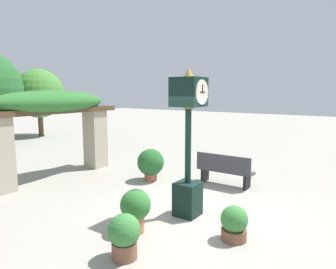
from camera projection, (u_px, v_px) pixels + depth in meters
The scene contains 8 objects.
ground_plane at pixel (194, 214), 6.39m from camera, with size 60.00×60.00×0.00m, color gray.
pedestal_clock at pixel (188, 139), 6.11m from camera, with size 0.58×0.63×3.06m.
pergola at pixel (52, 115), 8.82m from camera, with size 4.42×1.18×2.63m.
potted_plant_near_left at pixel (136, 208), 5.50m from camera, with size 0.57×0.57×0.81m.
potted_plant_near_right at pixel (234, 223), 5.24m from camera, with size 0.48×0.48×0.62m.
potted_plant_far_left at pixel (124, 235), 4.64m from camera, with size 0.52×0.52×0.72m.
potted_plant_far_right at pixel (151, 163), 8.75m from camera, with size 0.78×0.78×0.94m.
park_bench at pixel (224, 170), 8.28m from camera, with size 0.42×1.58×0.89m.
Camera 1 is at (-5.33, -2.98, 2.59)m, focal length 32.00 mm.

